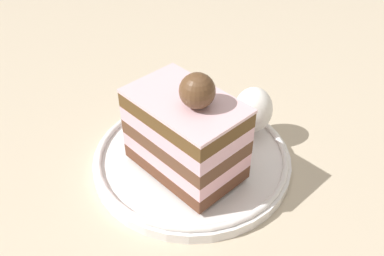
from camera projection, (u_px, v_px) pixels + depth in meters
ground_plane at (190, 186)px, 0.41m from camera, size 2.40×2.40×0.00m
dessert_plate at (192, 158)px, 0.43m from camera, size 0.19×0.19×0.02m
cake_slice at (189, 132)px, 0.38m from camera, size 0.12×0.10×0.11m
whipped_cream_dollop at (253, 110)px, 0.44m from camera, size 0.04×0.04×0.05m
fork at (169, 110)px, 0.47m from camera, size 0.11×0.01×0.00m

